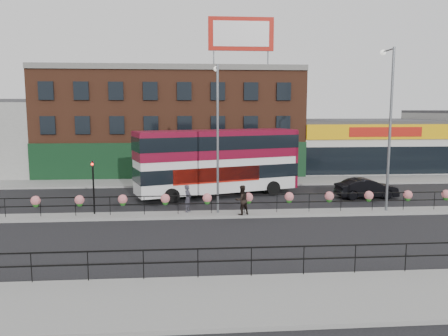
{
  "coord_description": "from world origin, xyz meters",
  "views": [
    {
      "loc": [
        -2.25,
        -25.7,
        6.34
      ],
      "look_at": [
        0.0,
        3.0,
        2.5
      ],
      "focal_mm": 35.0,
      "sensor_mm": 36.0,
      "label": 1
    }
  ],
  "objects": [
    {
      "name": "median_railing",
      "position": [
        -0.0,
        0.0,
        1.05
      ],
      "size": [
        30.04,
        0.56,
        1.23
      ],
      "color": "black",
      "rests_on": "median"
    },
    {
      "name": "yellow_line_outer",
      "position": [
        0.0,
        -9.88,
        0.01
      ],
      "size": [
        60.0,
        0.1,
        0.01
      ],
      "primitive_type": "cube",
      "color": "gold",
      "rests_on": "ground"
    },
    {
      "name": "south_railing",
      "position": [
        -2.0,
        -10.1,
        0.96
      ],
      "size": [
        20.04,
        0.05,
        1.12
      ],
      "color": "black",
      "rests_on": "south_pavement"
    },
    {
      "name": "ground",
      "position": [
        0.0,
        0.0,
        0.0
      ],
      "size": [
        120.0,
        120.0,
        0.0
      ],
      "primitive_type": "plane",
      "color": "black",
      "rests_on": "ground"
    },
    {
      "name": "double_decker_bus",
      "position": [
        -0.18,
        6.04,
        2.99
      ],
      "size": [
        12.32,
        6.46,
        4.88
      ],
      "color": "silver",
      "rests_on": "ground"
    },
    {
      "name": "pedestrian_b",
      "position": [
        0.79,
        -0.47,
        1.04
      ],
      "size": [
        1.37,
        1.33,
        1.77
      ],
      "primitive_type": "imported",
      "rotation": [
        0.0,
        0.0,
        3.58
      ],
      "color": "black",
      "rests_on": "median"
    },
    {
      "name": "lamp_column_west",
      "position": [
        -0.6,
        0.42,
        5.39
      ],
      "size": [
        0.32,
        1.55,
        8.84
      ],
      "color": "slate",
      "rests_on": "median"
    },
    {
      "name": "yellow_line_inner",
      "position": [
        0.0,
        -9.7,
        0.01
      ],
      "size": [
        60.0,
        0.1,
        0.01
      ],
      "primitive_type": "cube",
      "color": "gold",
      "rests_on": "ground"
    },
    {
      "name": "north_pavement",
      "position": [
        0.0,
        12.0,
        0.07
      ],
      "size": [
        60.0,
        4.0,
        0.15
      ],
      "primitive_type": "cube",
      "color": "gray",
      "rests_on": "ground"
    },
    {
      "name": "median",
      "position": [
        0.0,
        0.0,
        0.07
      ],
      "size": [
        60.0,
        1.6,
        0.15
      ],
      "primitive_type": "cube",
      "color": "gray",
      "rests_on": "ground"
    },
    {
      "name": "south_pavement",
      "position": [
        0.0,
        -12.0,
        0.07
      ],
      "size": [
        60.0,
        4.0,
        0.15
      ],
      "primitive_type": "cube",
      "color": "gray",
      "rests_on": "ground"
    },
    {
      "name": "pedestrian_a",
      "position": [
        -2.41,
        0.52,
        0.98
      ],
      "size": [
        0.89,
        0.84,
        1.66
      ],
      "primitive_type": "imported",
      "rotation": [
        0.0,
        0.0,
        1.16
      ],
      "color": "#33323D",
      "rests_on": "median"
    },
    {
      "name": "traffic_light_median",
      "position": [
        -8.0,
        0.39,
        2.47
      ],
      "size": [
        0.15,
        0.28,
        3.65
      ],
      "color": "black",
      "rests_on": "median"
    },
    {
      "name": "supermarket",
      "position": [
        16.0,
        19.9,
        2.65
      ],
      "size": [
        15.0,
        12.25,
        5.3
      ],
      "color": "silver",
      "rests_on": "ground"
    },
    {
      "name": "brick_building",
      "position": [
        -4.0,
        19.96,
        5.13
      ],
      "size": [
        25.0,
        12.21,
        10.3
      ],
      "color": "brown",
      "rests_on": "ground"
    },
    {
      "name": "billboard",
      "position": [
        2.5,
        14.99,
        13.18
      ],
      "size": [
        6.0,
        0.29,
        4.4
      ],
      "color": "#AB150B",
      "rests_on": "brick_building"
    },
    {
      "name": "car",
      "position": [
        10.43,
        4.41,
        0.72
      ],
      "size": [
        1.85,
        4.48,
        1.44
      ],
      "primitive_type": "imported",
      "rotation": [
        0.0,
        0.0,
        1.61
      ],
      "color": "black",
      "rests_on": "ground"
    },
    {
      "name": "lamp_column_east",
      "position": [
        9.86,
        0.19,
        6.03
      ],
      "size": [
        0.36,
        1.74,
        9.93
      ],
      "color": "slate",
      "rests_on": "median"
    }
  ]
}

